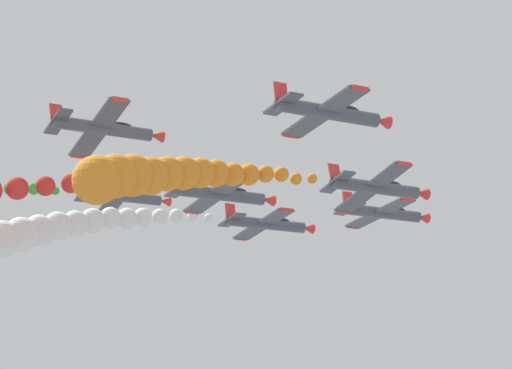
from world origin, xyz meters
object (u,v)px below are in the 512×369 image
at_px(airplane_left_outer, 221,194).
at_px(airplane_lead, 384,213).
at_px(airplane_trailing, 330,112).
at_px(airplane_right_inner, 377,188).
at_px(airplane_right_outer, 123,196).
at_px(airplane_left_inner, 268,224).
at_px(airplane_high_slot, 105,128).

bearing_deg(airplane_left_outer, airplane_lead, 92.92).
xyz_separation_m(airplane_lead, airplane_trailing, (20.24, -20.50, 2.52)).
relative_size(airplane_right_inner, airplane_left_outer, 1.00).
height_order(airplane_right_inner, airplane_right_outer, airplane_right_outer).
bearing_deg(airplane_left_inner, airplane_right_inner, -3.23).
xyz_separation_m(airplane_lead, airplane_left_inner, (-8.78, -8.12, -0.53)).
relative_size(airplane_left_inner, airplane_left_outer, 1.00).
height_order(airplane_lead, airplane_high_slot, airplane_high_slot).
bearing_deg(airplane_left_outer, airplane_high_slot, -90.43).
distance_m(airplane_right_inner, airplane_left_outer, 14.06).
distance_m(airplane_lead, airplane_left_inner, 11.97).
relative_size(airplane_lead, airplane_trailing, 1.00).
xyz_separation_m(airplane_left_inner, airplane_right_outer, (-11.22, -11.08, 3.64)).
distance_m(airplane_trailing, airplane_high_slot, 21.82).
xyz_separation_m(airplane_lead, airplane_right_inner, (11.08, -9.24, -0.40)).
bearing_deg(airplane_trailing, airplane_lead, 134.63).
bearing_deg(airplane_left_outer, airplane_right_inner, 44.02).
relative_size(airplane_left_outer, airplane_trailing, 1.00).
height_order(airplane_right_inner, airplane_left_outer, airplane_left_outer).
height_order(airplane_right_inner, airplane_high_slot, airplane_high_slot).
distance_m(airplane_left_inner, airplane_trailing, 31.70).
xyz_separation_m(airplane_lead, airplane_high_slot, (0.88, -30.42, 4.30)).
distance_m(airplane_right_outer, airplane_trailing, 40.26).
height_order(airplane_lead, airplane_right_inner, airplane_lead).
bearing_deg(airplane_lead, airplane_right_outer, -136.18).
distance_m(airplane_lead, airplane_left_outer, 19.03).
bearing_deg(airplane_right_outer, airplane_high_slot, -28.26).
bearing_deg(airplane_left_inner, airplane_lead, 42.76).
distance_m(airplane_left_inner, airplane_right_outer, 16.18).
relative_size(airplane_left_inner, airplane_right_inner, 1.00).
bearing_deg(airplane_right_inner, airplane_high_slot, -115.70).
bearing_deg(airplane_high_slot, airplane_trailing, 27.14).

